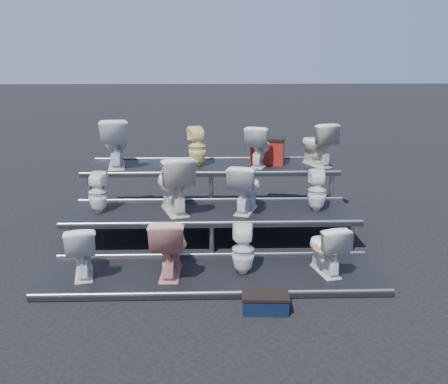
{
  "coord_description": "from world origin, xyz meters",
  "views": [
    {
      "loc": [
        -0.02,
        -7.06,
        2.72
      ],
      "look_at": [
        0.19,
        0.1,
        0.73
      ],
      "focal_mm": 40.0,
      "sensor_mm": 36.0,
      "label": 1
    }
  ],
  "objects_px": {
    "red_crate": "(267,152)",
    "step_stool": "(265,303)",
    "toilet_6": "(246,188)",
    "toilet_11": "(317,144)",
    "toilet_5": "(173,183)",
    "toilet_4": "(98,193)",
    "toilet_3": "(326,248)",
    "toilet_2": "(243,250)",
    "toilet_0": "(82,250)",
    "toilet_7": "(317,191)",
    "toilet_9": "(197,147)",
    "toilet_8": "(115,142)",
    "toilet_10": "(260,146)",
    "toilet_1": "(169,245)"
  },
  "relations": [
    {
      "from": "toilet_10",
      "to": "red_crate",
      "type": "height_order",
      "value": "toilet_10"
    },
    {
      "from": "toilet_8",
      "to": "toilet_1",
      "type": "bearing_deg",
      "value": 104.0
    },
    {
      "from": "toilet_2",
      "to": "red_crate",
      "type": "xyz_separation_m",
      "value": [
        0.61,
        2.8,
        0.69
      ]
    },
    {
      "from": "toilet_3",
      "to": "toilet_7",
      "type": "height_order",
      "value": "toilet_7"
    },
    {
      "from": "toilet_0",
      "to": "toilet_11",
      "type": "xyz_separation_m",
      "value": [
        3.42,
        2.6,
        0.84
      ]
    },
    {
      "from": "red_crate",
      "to": "toilet_4",
      "type": "bearing_deg",
      "value": -139.86
    },
    {
      "from": "toilet_6",
      "to": "toilet_10",
      "type": "bearing_deg",
      "value": -84.76
    },
    {
      "from": "toilet_0",
      "to": "toilet_3",
      "type": "distance_m",
      "value": 3.03
    },
    {
      "from": "red_crate",
      "to": "toilet_5",
      "type": "bearing_deg",
      "value": -125.19
    },
    {
      "from": "toilet_2",
      "to": "toilet_8",
      "type": "distance_m",
      "value": 3.4
    },
    {
      "from": "toilet_8",
      "to": "step_stool",
      "type": "xyz_separation_m",
      "value": [
        2.19,
        -3.46,
        -1.18
      ]
    },
    {
      "from": "toilet_2",
      "to": "toilet_4",
      "type": "height_order",
      "value": "toilet_4"
    },
    {
      "from": "toilet_7",
      "to": "red_crate",
      "type": "xyz_separation_m",
      "value": [
        -0.57,
        1.5,
        0.3
      ]
    },
    {
      "from": "toilet_4",
      "to": "toilet_9",
      "type": "xyz_separation_m",
      "value": [
        1.43,
        1.3,
        0.44
      ]
    },
    {
      "from": "toilet_2",
      "to": "step_stool",
      "type": "xyz_separation_m",
      "value": [
        0.19,
        -0.86,
        -0.28
      ]
    },
    {
      "from": "toilet_0",
      "to": "toilet_9",
      "type": "relative_size",
      "value": 0.99
    },
    {
      "from": "toilet_4",
      "to": "toilet_0",
      "type": "bearing_deg",
      "value": 100.13
    },
    {
      "from": "toilet_7",
      "to": "red_crate",
      "type": "bearing_deg",
      "value": -65.05
    },
    {
      "from": "toilet_5",
      "to": "step_stool",
      "type": "distance_m",
      "value": 2.56
    },
    {
      "from": "toilet_0",
      "to": "toilet_9",
      "type": "bearing_deg",
      "value": -130.23
    },
    {
      "from": "toilet_3",
      "to": "toilet_5",
      "type": "xyz_separation_m",
      "value": [
        -1.97,
        1.3,
        0.51
      ]
    },
    {
      "from": "toilet_4",
      "to": "red_crate",
      "type": "xyz_separation_m",
      "value": [
        2.65,
        1.5,
        0.31
      ]
    },
    {
      "from": "toilet_7",
      "to": "toilet_9",
      "type": "distance_m",
      "value": 2.26
    },
    {
      "from": "toilet_9",
      "to": "step_stool",
      "type": "xyz_separation_m",
      "value": [
        0.8,
        -3.46,
        -1.11
      ]
    },
    {
      "from": "toilet_0",
      "to": "toilet_5",
      "type": "relative_size",
      "value": 0.77
    },
    {
      "from": "toilet_5",
      "to": "toilet_6",
      "type": "xyz_separation_m",
      "value": [
        1.06,
        0.0,
        -0.07
      ]
    },
    {
      "from": "toilet_0",
      "to": "toilet_7",
      "type": "xyz_separation_m",
      "value": [
        3.17,
        1.3,
        0.37
      ]
    },
    {
      "from": "toilet_7",
      "to": "step_stool",
      "type": "bearing_deg",
      "value": 69.32
    },
    {
      "from": "toilet_1",
      "to": "toilet_9",
      "type": "xyz_separation_m",
      "value": [
        0.3,
        2.6,
        0.76
      ]
    },
    {
      "from": "red_crate",
      "to": "toilet_7",
      "type": "bearing_deg",
      "value": -58.32
    },
    {
      "from": "toilet_0",
      "to": "toilet_4",
      "type": "xyz_separation_m",
      "value": [
        -0.06,
        1.3,
        0.37
      ]
    },
    {
      "from": "toilet_1",
      "to": "toilet_3",
      "type": "bearing_deg",
      "value": -178.16
    },
    {
      "from": "toilet_11",
      "to": "toilet_9",
      "type": "bearing_deg",
      "value": -22.02
    },
    {
      "from": "toilet_4",
      "to": "step_stool",
      "type": "height_order",
      "value": "toilet_4"
    },
    {
      "from": "red_crate",
      "to": "step_stool",
      "type": "distance_m",
      "value": 3.8
    },
    {
      "from": "toilet_8",
      "to": "toilet_10",
      "type": "relative_size",
      "value": 1.19
    },
    {
      "from": "toilet_7",
      "to": "step_stool",
      "type": "height_order",
      "value": "toilet_7"
    },
    {
      "from": "toilet_5",
      "to": "toilet_4",
      "type": "bearing_deg",
      "value": -18.05
    },
    {
      "from": "toilet_7",
      "to": "step_stool",
      "type": "distance_m",
      "value": 2.47
    },
    {
      "from": "toilet_4",
      "to": "toilet_3",
      "type": "bearing_deg",
      "value": 164.77
    },
    {
      "from": "toilet_0",
      "to": "toilet_5",
      "type": "bearing_deg",
      "value": -141.34
    },
    {
      "from": "toilet_3",
      "to": "toilet_8",
      "type": "relative_size",
      "value": 0.78
    },
    {
      "from": "toilet_6",
      "to": "toilet_11",
      "type": "relative_size",
      "value": 0.96
    },
    {
      "from": "toilet_0",
      "to": "toilet_4",
      "type": "height_order",
      "value": "toilet_4"
    },
    {
      "from": "toilet_0",
      "to": "red_crate",
      "type": "xyz_separation_m",
      "value": [
        2.59,
        2.8,
        0.67
      ]
    },
    {
      "from": "toilet_5",
      "to": "red_crate",
      "type": "bearing_deg",
      "value": -153.94
    },
    {
      "from": "toilet_3",
      "to": "toilet_11",
      "type": "bearing_deg",
      "value": -112.03
    },
    {
      "from": "toilet_5",
      "to": "toilet_11",
      "type": "bearing_deg",
      "value": -169.25
    },
    {
      "from": "toilet_8",
      "to": "red_crate",
      "type": "distance_m",
      "value": 2.62
    },
    {
      "from": "toilet_0",
      "to": "toilet_7",
      "type": "distance_m",
      "value": 3.44
    }
  ]
}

